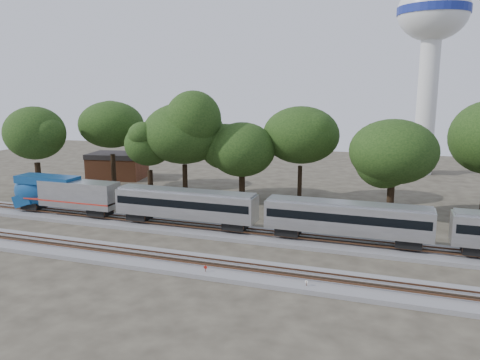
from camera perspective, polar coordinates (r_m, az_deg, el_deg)
The scene contains 16 objects.
ground at distance 46.98m, azimuth -5.29°, elevation -8.56°, with size 160.00×160.00×0.00m, color #383328.
track_far at distance 52.15m, azimuth -2.57°, elevation -6.28°, with size 160.00×5.00×0.73m.
track_near at distance 43.53m, azimuth -7.49°, elevation -9.95°, with size 160.00×5.00×0.73m.
train at distance 48.15m, azimuth 23.66°, elevation -5.15°, with size 103.61×2.95×4.35m.
switch_stand_red at distance 40.68m, azimuth -4.23°, elevation -10.82°, with size 0.30×0.06×0.94m.
switch_stand_white at distance 38.27m, azimuth 8.10°, elevation -12.43°, with size 0.27×0.11×0.87m.
switch_lever at distance 39.84m, azimuth -1.02°, elevation -11.98°, with size 0.50×0.30×0.30m, color #512D19.
water_tower at distance 93.84m, azimuth 22.35°, elevation 16.29°, with size 12.48×12.48×34.55m.
brick_building at distance 86.24m, azimuth -14.71°, elevation 1.72°, with size 10.50×8.24×4.55m.
tree_0 at distance 74.29m, azimuth -23.74°, elevation 5.25°, with size 9.59×9.59×13.52m.
tree_1 at distance 76.85m, azimuth -15.43°, elevation 6.52°, with size 10.37×10.37×14.62m.
tree_2 at distance 67.26m, azimuth -11.04°, elevation 4.29°, with size 8.20×8.20×11.57m.
tree_3 at distance 66.24m, azimuth -6.84°, elevation 5.66°, with size 9.77×9.77×13.77m.
tree_4 at distance 64.47m, azimuth 0.25°, elevation 3.72°, with size 7.66×7.66×10.79m.
tree_5 at distance 65.82m, azimuth 7.43°, elevation 5.45°, with size 9.58×9.58×13.50m.
tree_6 at distance 58.67m, azimuth 18.18°, elevation 3.29°, with size 8.52×8.52×12.02m.
Camera 1 is at (18.43, -40.25, 15.73)m, focal length 35.00 mm.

